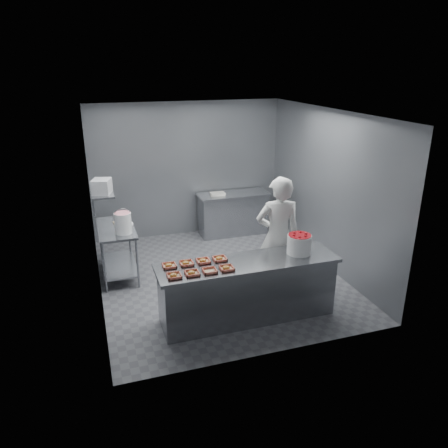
{
  "coord_description": "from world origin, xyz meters",
  "views": [
    {
      "loc": [
        -2.04,
        -6.53,
        3.52
      ],
      "look_at": [
        0.02,
        -0.2,
        1.05
      ],
      "focal_mm": 35.0,
      "sensor_mm": 36.0,
      "label": 1
    }
  ],
  "objects_px": {
    "tray_1": "(192,273)",
    "appliance": "(102,186)",
    "back_counter": "(233,213)",
    "tray_6": "(203,261)",
    "tray_0": "(174,276)",
    "tray_5": "(186,263)",
    "tray_3": "(227,268)",
    "tray_4": "(169,266)",
    "tray_2": "(210,271)",
    "prep_table": "(117,244)",
    "tray_7": "(220,259)",
    "strawberry_tub": "(299,243)",
    "service_counter": "(248,289)",
    "worker": "(278,236)",
    "glaze_bucket": "(123,222)"
  },
  "relations": [
    {
      "from": "service_counter",
      "to": "tray_0",
      "type": "distance_m",
      "value": 1.2
    },
    {
      "from": "service_counter",
      "to": "glaze_bucket",
      "type": "height_order",
      "value": "glaze_bucket"
    },
    {
      "from": "prep_table",
      "to": "glaze_bucket",
      "type": "bearing_deg",
      "value": -71.94
    },
    {
      "from": "service_counter",
      "to": "back_counter",
      "type": "height_order",
      "value": "same"
    },
    {
      "from": "prep_table",
      "to": "tray_0",
      "type": "relative_size",
      "value": 6.4
    },
    {
      "from": "tray_3",
      "to": "tray_2",
      "type": "bearing_deg",
      "value": 180.0
    },
    {
      "from": "tray_5",
      "to": "worker",
      "type": "height_order",
      "value": "worker"
    },
    {
      "from": "glaze_bucket",
      "to": "tray_6",
      "type": "bearing_deg",
      "value": -57.62
    },
    {
      "from": "back_counter",
      "to": "tray_6",
      "type": "distance_m",
      "value": 3.47
    },
    {
      "from": "tray_6",
      "to": "glaze_bucket",
      "type": "height_order",
      "value": "glaze_bucket"
    },
    {
      "from": "tray_0",
      "to": "tray_2",
      "type": "xyz_separation_m",
      "value": [
        0.48,
        0.0,
        -0.0
      ]
    },
    {
      "from": "tray_0",
      "to": "tray_5",
      "type": "xyz_separation_m",
      "value": [
        0.24,
        0.32,
        0.0
      ]
    },
    {
      "from": "back_counter",
      "to": "tray_1",
      "type": "height_order",
      "value": "tray_1"
    },
    {
      "from": "tray_1",
      "to": "appliance",
      "type": "relative_size",
      "value": 0.61
    },
    {
      "from": "tray_3",
      "to": "tray_0",
      "type": "bearing_deg",
      "value": 180.0
    },
    {
      "from": "strawberry_tub",
      "to": "appliance",
      "type": "xyz_separation_m",
      "value": [
        -2.62,
        1.72,
        0.63
      ]
    },
    {
      "from": "worker",
      "to": "tray_7",
      "type": "bearing_deg",
      "value": 31.45
    },
    {
      "from": "tray_5",
      "to": "appliance",
      "type": "bearing_deg",
      "value": 121.35
    },
    {
      "from": "tray_2",
      "to": "appliance",
      "type": "height_order",
      "value": "appliance"
    },
    {
      "from": "tray_5",
      "to": "worker",
      "type": "xyz_separation_m",
      "value": [
        1.58,
        0.44,
        0.04
      ]
    },
    {
      "from": "back_counter",
      "to": "tray_2",
      "type": "relative_size",
      "value": 8.01
    },
    {
      "from": "tray_0",
      "to": "tray_5",
      "type": "bearing_deg",
      "value": 52.71
    },
    {
      "from": "tray_2",
      "to": "tray_5",
      "type": "xyz_separation_m",
      "value": [
        -0.24,
        0.32,
        0.0
      ]
    },
    {
      "from": "tray_3",
      "to": "tray_4",
      "type": "relative_size",
      "value": 1.0
    },
    {
      "from": "tray_3",
      "to": "tray_4",
      "type": "bearing_deg",
      "value": 156.36
    },
    {
      "from": "prep_table",
      "to": "back_counter",
      "type": "distance_m",
      "value": 2.87
    },
    {
      "from": "back_counter",
      "to": "tray_0",
      "type": "distance_m",
      "value": 3.97
    },
    {
      "from": "tray_2",
      "to": "prep_table",
      "type": "bearing_deg",
      "value": 116.33
    },
    {
      "from": "tray_1",
      "to": "tray_4",
      "type": "height_order",
      "value": "same"
    },
    {
      "from": "tray_6",
      "to": "appliance",
      "type": "relative_size",
      "value": 0.61
    },
    {
      "from": "service_counter",
      "to": "tray_7",
      "type": "relative_size",
      "value": 13.88
    },
    {
      "from": "tray_2",
      "to": "tray_7",
      "type": "bearing_deg",
      "value": 53.06
    },
    {
      "from": "back_counter",
      "to": "prep_table",
      "type": "bearing_deg",
      "value": -152.99
    },
    {
      "from": "tray_4",
      "to": "tray_7",
      "type": "bearing_deg",
      "value": 0.0
    },
    {
      "from": "tray_0",
      "to": "strawberry_tub",
      "type": "relative_size",
      "value": 0.53
    },
    {
      "from": "tray_2",
      "to": "glaze_bucket",
      "type": "relative_size",
      "value": 0.44
    },
    {
      "from": "tray_0",
      "to": "tray_6",
      "type": "relative_size",
      "value": 1.0
    },
    {
      "from": "prep_table",
      "to": "appliance",
      "type": "height_order",
      "value": "appliance"
    },
    {
      "from": "tray_4",
      "to": "worker",
      "type": "height_order",
      "value": "worker"
    },
    {
      "from": "glaze_bucket",
      "to": "tray_2",
      "type": "bearing_deg",
      "value": -62.33
    },
    {
      "from": "back_counter",
      "to": "tray_6",
      "type": "bearing_deg",
      "value": -116.03
    },
    {
      "from": "back_counter",
      "to": "tray_1",
      "type": "bearing_deg",
      "value": -117.18
    },
    {
      "from": "tray_1",
      "to": "strawberry_tub",
      "type": "xyz_separation_m",
      "value": [
        1.65,
        0.18,
        0.13
      ]
    },
    {
      "from": "tray_3",
      "to": "strawberry_tub",
      "type": "height_order",
      "value": "strawberry_tub"
    },
    {
      "from": "tray_6",
      "to": "tray_7",
      "type": "xyz_separation_m",
      "value": [
        0.24,
        0.0,
        0.0
      ]
    },
    {
      "from": "service_counter",
      "to": "prep_table",
      "type": "bearing_deg",
      "value": 130.24
    },
    {
      "from": "back_counter",
      "to": "tray_2",
      "type": "bearing_deg",
      "value": -113.86
    },
    {
      "from": "tray_7",
      "to": "strawberry_tub",
      "type": "height_order",
      "value": "strawberry_tub"
    },
    {
      "from": "glaze_bucket",
      "to": "strawberry_tub",
      "type": "bearing_deg",
      "value": -34.42
    },
    {
      "from": "tray_0",
      "to": "tray_1",
      "type": "height_order",
      "value": "same"
    }
  ]
}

